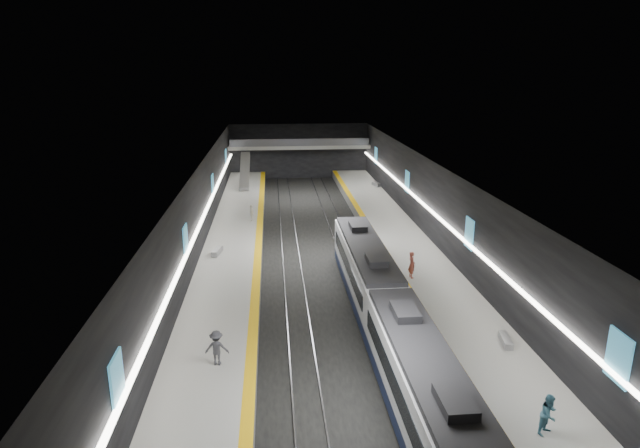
{
  "coord_description": "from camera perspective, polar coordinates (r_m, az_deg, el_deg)",
  "views": [
    {
      "loc": [
        -3.92,
        -43.14,
        15.85
      ],
      "look_at": [
        0.25,
        3.1,
        2.2
      ],
      "focal_mm": 30.0,
      "sensor_mm": 36.0,
      "label": 1
    }
  ],
  "objects": [
    {
      "name": "bench_right_far",
      "position": [
        70.02,
        6.02,
        4.24
      ],
      "size": [
        0.98,
        1.95,
        0.46
      ],
      "primitive_type": "cube",
      "rotation": [
        0.0,
        0.0,
        0.26
      ],
      "color": "#99999E",
      "rests_on": "platform_right"
    },
    {
      "name": "tactile_strip_right",
      "position": [
        46.54,
        6.55,
        -2.31
      ],
      "size": [
        0.6,
        70.0,
        0.02
      ],
      "primitive_type": "cube",
      "color": "yellow",
      "rests_on": "platform_right"
    },
    {
      "name": "wall_left",
      "position": [
        45.15,
        -12.71,
        0.75
      ],
      "size": [
        0.04,
        70.0,
        8.0
      ],
      "primitive_type": "cube",
      "color": "black",
      "rests_on": "ground"
    },
    {
      "name": "passenger_right_a",
      "position": [
        39.65,
        9.76,
        -4.33
      ],
      "size": [
        0.56,
        0.78,
        1.98
      ],
      "primitive_type": "imported",
      "rotation": [
        0.0,
        0.0,
        1.7
      ],
      "color": "#B65344",
      "rests_on": "platform_right"
    },
    {
      "name": "platform_right",
      "position": [
        47.19,
        9.15,
        -2.82
      ],
      "size": [
        5.0,
        70.0,
        1.0
      ],
      "primitive_type": "cube",
      "color": "slate",
      "rests_on": "ground"
    },
    {
      "name": "bench_right_near",
      "position": [
        32.2,
        19.2,
        -11.66
      ],
      "size": [
        0.74,
        1.72,
        0.41
      ],
      "primitive_type": "cube",
      "rotation": [
        0.0,
        0.0,
        -0.17
      ],
      "color": "#99999E",
      "rests_on": "platform_right"
    },
    {
      "name": "tile_surface_left",
      "position": [
        45.76,
        -9.37,
        -2.77
      ],
      "size": [
        5.0,
        70.0,
        0.02
      ],
      "primitive_type": "cube",
      "color": "#B3B3AE",
      "rests_on": "platform_left"
    },
    {
      "name": "bench_left_far",
      "position": [
        45.01,
        -10.92,
        -2.89
      ],
      "size": [
        0.85,
        1.87,
        0.44
      ],
      "primitive_type": "cube",
      "rotation": [
        0.0,
        0.0,
        -0.2
      ],
      "color": "#99999E",
      "rests_on": "platform_left"
    },
    {
      "name": "escalator",
      "position": [
        70.43,
        -8.02,
        5.63
      ],
      "size": [
        1.2,
        7.5,
        3.92
      ],
      "primitive_type": "cube",
      "rotation": [
        0.44,
        0.0,
        0.0
      ],
      "color": "#99999E",
      "rests_on": "platform_left"
    },
    {
      "name": "train",
      "position": [
        31.41,
        7.27,
        -9.52
      ],
      "size": [
        2.69,
        30.04,
        3.6
      ],
      "color": "#0E1735",
      "rests_on": "ground"
    },
    {
      "name": "platform_left",
      "position": [
        45.93,
        -9.34,
        -3.37
      ],
      "size": [
        5.0,
        70.0,
        1.0
      ],
      "primitive_type": "cube",
      "color": "slate",
      "rests_on": "ground"
    },
    {
      "name": "rails",
      "position": [
        46.1,
        0.03,
        -3.65
      ],
      "size": [
        6.52,
        70.0,
        0.12
      ],
      "color": "gray",
      "rests_on": "ground"
    },
    {
      "name": "passenger_left_a",
      "position": [
        53.83,
        -7.32,
        1.17
      ],
      "size": [
        0.57,
        1.05,
        1.7
      ],
      "primitive_type": "imported",
      "rotation": [
        0.0,
        0.0,
        -1.73
      ],
      "color": "silver",
      "rests_on": "platform_left"
    },
    {
      "name": "cove_light_right",
      "position": [
        46.84,
        12.06,
        1.11
      ],
      "size": [
        0.25,
        68.6,
        0.12
      ],
      "primitive_type": "cube",
      "color": "white",
      "rests_on": "wall_right"
    },
    {
      "name": "ground",
      "position": [
        46.12,
        0.03,
        -3.72
      ],
      "size": [
        70.0,
        70.0,
        0.0
      ],
      "primitive_type": "plane",
      "color": "black",
      "rests_on": "ground"
    },
    {
      "name": "ceiling",
      "position": [
        44.02,
        0.03,
        6.11
      ],
      "size": [
        20.0,
        70.0,
        0.04
      ],
      "primitive_type": "cube",
      "rotation": [
        3.14,
        0.0,
        0.0
      ],
      "color": "beige",
      "rests_on": "wall_left"
    },
    {
      "name": "cove_light_left",
      "position": [
        45.17,
        -12.44,
        0.52
      ],
      "size": [
        0.25,
        68.6,
        0.12
      ],
      "primitive_type": "cube",
      "color": "white",
      "rests_on": "wall_left"
    },
    {
      "name": "tactile_strip_left",
      "position": [
        45.63,
        -6.62,
        -2.69
      ],
      "size": [
        0.6,
        70.0,
        0.02
      ],
      "primitive_type": "cube",
      "color": "yellow",
      "rests_on": "platform_left"
    },
    {
      "name": "passenger_right_b",
      "position": [
        25.54,
        23.23,
        -18.19
      ],
      "size": [
        1.12,
        1.06,
        1.83
      ],
      "primitive_type": "imported",
      "rotation": [
        0.0,
        0.0,
        0.58
      ],
      "color": "teal",
      "rests_on": "platform_right"
    },
    {
      "name": "ad_posters",
      "position": [
        45.74,
        -0.08,
        2.02
      ],
      "size": [
        19.94,
        53.5,
        2.2
      ],
      "color": "teal",
      "rests_on": "wall_left"
    },
    {
      "name": "tile_surface_right",
      "position": [
        47.03,
        9.18,
        -2.23
      ],
      "size": [
        5.0,
        70.0,
        0.02
      ],
      "primitive_type": "cube",
      "color": "#B3B3AE",
      "rests_on": "platform_right"
    },
    {
      "name": "mezzanine_bridge",
      "position": [
        76.93,
        -2.21,
        8.29
      ],
      "size": [
        20.0,
        3.0,
        1.5
      ],
      "color": "gray",
      "rests_on": "wall_left"
    },
    {
      "name": "passenger_left_b",
      "position": [
        28.75,
        -10.96,
        -12.87
      ],
      "size": [
        1.27,
        0.79,
        1.89
      ],
      "primitive_type": "imported",
      "rotation": [
        0.0,
        0.0,
        3.06
      ],
      "color": "#404148",
      "rests_on": "platform_left"
    },
    {
      "name": "wall_back",
      "position": [
        79.13,
        -2.28,
        7.76
      ],
      "size": [
        20.0,
        0.04,
        8.0
      ],
      "primitive_type": "cube",
      "color": "black",
      "rests_on": "ground"
    },
    {
      "name": "wall_right",
      "position": [
        46.85,
        12.31,
        1.35
      ],
      "size": [
        0.04,
        70.0,
        8.0
      ],
      "primitive_type": "cube",
      "color": "black",
      "rests_on": "ground"
    }
  ]
}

